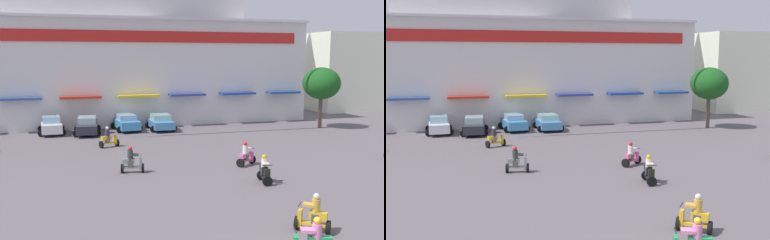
# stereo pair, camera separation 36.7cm
# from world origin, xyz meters

# --- Properties ---
(ground_plane) EXTENTS (128.00, 128.00, 0.00)m
(ground_plane) POSITION_xyz_m (0.00, 13.00, 0.00)
(ground_plane) COLOR #60575D
(colonial_building) EXTENTS (35.55, 19.82, 20.66)m
(colonial_building) POSITION_xyz_m (0.00, 37.24, 8.97)
(colonial_building) COLOR silver
(colonial_building) RESTS_ON ground
(flank_building_right) EXTENTS (10.00, 10.23, 9.48)m
(flank_building_right) POSITION_xyz_m (27.93, 38.60, 4.74)
(flank_building_right) COLOR silver
(flank_building_right) RESTS_ON ground
(plaza_tree_1) EXTENTS (3.36, 3.68, 5.63)m
(plaza_tree_1) POSITION_xyz_m (16.55, 24.96, 4.13)
(plaza_tree_1) COLOR brown
(plaza_tree_1) RESTS_ON ground
(parked_car_0) EXTENTS (2.40, 4.16, 1.55)m
(parked_car_0) POSITION_xyz_m (-7.51, 28.41, 0.78)
(parked_car_0) COLOR white
(parked_car_0) RESTS_ON ground
(parked_car_1) EXTENTS (2.52, 4.47, 1.51)m
(parked_car_1) POSITION_xyz_m (-4.56, 27.39, 0.76)
(parked_car_1) COLOR #252630
(parked_car_1) RESTS_ON ground
(parked_car_2) EXTENTS (2.57, 4.30, 1.46)m
(parked_car_2) POSITION_xyz_m (-1.09, 28.45, 0.75)
(parked_car_2) COLOR #3E8DC9
(parked_car_2) RESTS_ON ground
(parked_car_3) EXTENTS (2.44, 3.85, 1.44)m
(parked_car_3) POSITION_xyz_m (1.94, 27.76, 0.73)
(parked_car_3) COLOR #4787C6
(parked_car_3) RESTS_ON ground
(scooter_rider_1) EXTENTS (1.48, 1.25, 1.47)m
(scooter_rider_1) POSITION_xyz_m (4.17, 13.42, 0.60)
(scooter_rider_1) COLOR black
(scooter_rider_1) RESTS_ON ground
(scooter_rider_2) EXTENTS (1.52, 1.04, 1.54)m
(scooter_rider_2) POSITION_xyz_m (-3.34, 21.36, 0.63)
(scooter_rider_2) COLOR black
(scooter_rider_2) RESTS_ON ground
(scooter_rider_3) EXTENTS (1.40, 0.77, 1.52)m
(scooter_rider_3) POSITION_xyz_m (-2.78, 13.64, 0.62)
(scooter_rider_3) COLOR black
(scooter_rider_3) RESTS_ON ground
(scooter_rider_4) EXTENTS (0.74, 1.38, 1.51)m
(scooter_rider_4) POSITION_xyz_m (3.59, 9.61, 0.64)
(scooter_rider_4) COLOR black
(scooter_rider_4) RESTS_ON ground
(scooter_rider_6) EXTENTS (1.34, 1.25, 1.53)m
(scooter_rider_6) POSITION_xyz_m (2.49, 3.07, 0.62)
(scooter_rider_6) COLOR black
(scooter_rider_6) RESTS_ON ground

